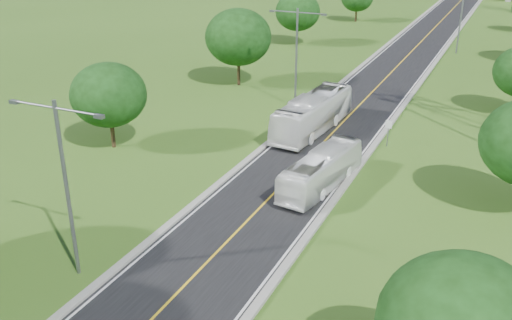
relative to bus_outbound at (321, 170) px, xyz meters
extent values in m
plane|color=#355919|center=(-2.68, 32.11, -1.40)|extent=(260.00, 260.00, 0.00)
cube|color=black|center=(-2.68, 38.11, -1.37)|extent=(8.00, 150.00, 0.06)
cube|color=gray|center=(-6.93, 38.11, -1.29)|extent=(0.50, 150.00, 0.22)
cube|color=gray|center=(1.57, 38.11, -1.29)|extent=(0.50, 150.00, 0.22)
cylinder|color=slate|center=(2.52, 10.11, -0.20)|extent=(0.08, 0.08, 2.40)
cube|color=white|center=(2.52, 10.08, 0.60)|extent=(0.55, 0.04, 0.70)
cylinder|color=slate|center=(-8.68, -15.89, 3.60)|extent=(0.22, 0.22, 10.00)
cylinder|color=slate|center=(-10.08, -15.89, 8.20)|extent=(2.80, 0.12, 0.12)
cylinder|color=slate|center=(-7.28, -15.89, 8.20)|extent=(2.80, 0.12, 0.12)
cube|color=slate|center=(-11.38, -15.89, 8.15)|extent=(0.50, 0.25, 0.18)
cube|color=slate|center=(-5.98, -15.89, 8.15)|extent=(0.50, 0.25, 0.18)
cylinder|color=slate|center=(-8.68, 17.11, 3.60)|extent=(0.22, 0.22, 10.00)
cylinder|color=slate|center=(-10.08, 17.11, 8.20)|extent=(2.80, 0.12, 0.12)
cylinder|color=slate|center=(-7.28, 17.11, 8.20)|extent=(2.80, 0.12, 0.12)
cube|color=slate|center=(-11.38, 17.11, 8.15)|extent=(0.50, 0.25, 0.18)
cube|color=slate|center=(-5.98, 17.11, 8.15)|extent=(0.50, 0.25, 0.18)
cylinder|color=slate|center=(3.32, 50.11, 3.60)|extent=(0.22, 0.22, 10.00)
cylinder|color=black|center=(-18.68, 0.11, -0.05)|extent=(0.36, 0.36, 2.70)
ellipsoid|color=black|center=(-18.68, 0.11, 3.25)|extent=(6.30, 6.30, 5.36)
cylinder|color=black|center=(-17.68, 22.11, 0.22)|extent=(0.36, 0.36, 3.24)
ellipsoid|color=black|center=(-17.68, 22.11, 4.18)|extent=(7.56, 7.56, 6.43)
cylinder|color=black|center=(-19.68, 46.11, 0.04)|extent=(0.36, 0.36, 2.88)
ellipsoid|color=black|center=(-19.68, 46.11, 3.56)|extent=(6.72, 6.72, 5.71)
cylinder|color=black|center=(-17.18, 70.11, -0.14)|extent=(0.36, 0.36, 2.52)
imported|color=white|center=(0.00, 0.00, 0.00)|extent=(3.48, 9.85, 2.68)
imported|color=white|center=(-4.53, 10.84, 0.35)|extent=(3.80, 12.35, 3.39)
camera|label=1|loc=(11.46, -35.88, 16.86)|focal=40.00mm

